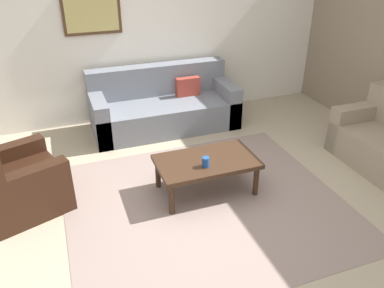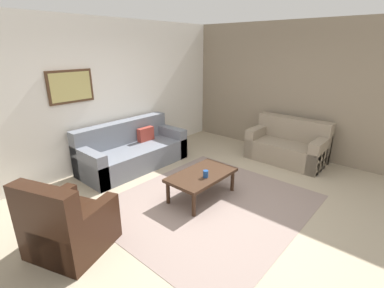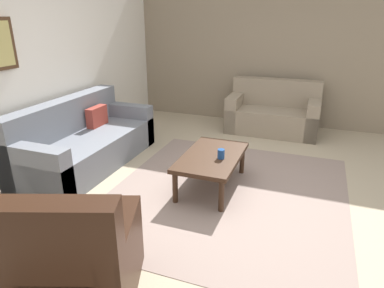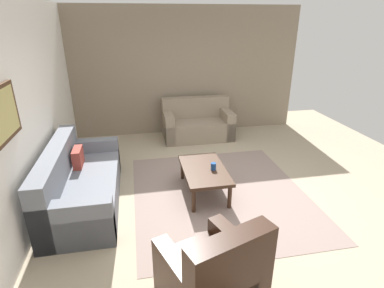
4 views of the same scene
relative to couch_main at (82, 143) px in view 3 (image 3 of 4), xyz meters
name	(u,v)px [view 3 (image 3 of 4)]	position (x,y,z in m)	size (l,w,h in m)	color
ground_plane	(228,193)	(-0.14, -2.09, -0.30)	(8.00, 8.00, 0.00)	tan
rear_partition	(32,60)	(-0.14, 0.51, 1.10)	(6.00, 0.12, 2.80)	silver
stone_feature_panel	(274,46)	(2.86, -2.09, 1.10)	(0.12, 5.20, 2.80)	gray
area_rug	(228,193)	(-0.14, -2.09, -0.29)	(2.93, 2.62, 0.01)	gray
couch_main	(82,143)	(0.00, 0.00, 0.00)	(2.12, 0.92, 0.88)	slate
couch_loveseat	(273,114)	(2.35, -2.25, 0.00)	(0.81, 1.52, 0.88)	gray
armchair_leather	(75,267)	(-2.04, -1.49, 0.01)	(1.02, 1.02, 0.95)	black
coffee_table	(212,159)	(-0.04, -1.86, 0.06)	(1.10, 0.64, 0.41)	#382316
cup	(221,154)	(-0.10, -1.99, 0.17)	(0.08, 0.08, 0.11)	#1E478C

